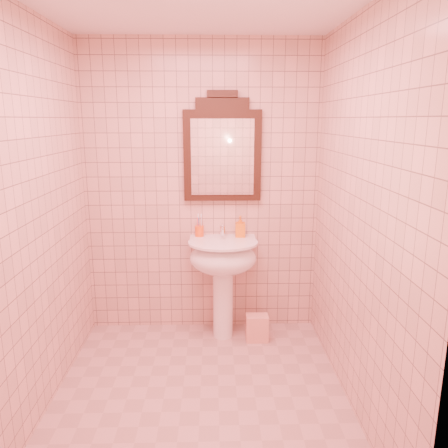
{
  "coord_description": "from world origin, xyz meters",
  "views": [
    {
      "loc": [
        0.1,
        -2.61,
        1.85
      ],
      "look_at": [
        0.18,
        0.55,
        1.09
      ],
      "focal_mm": 35.0,
      "sensor_mm": 36.0,
      "label": 1
    }
  ],
  "objects_px": {
    "pedestal_sink": "(223,264)",
    "soap_dispenser": "(240,227)",
    "mirror": "(222,151)",
    "toothbrush_cup": "(199,231)",
    "towel": "(257,328)"
  },
  "relations": [
    {
      "from": "mirror",
      "to": "soap_dispenser",
      "type": "relative_size",
      "value": 4.96
    },
    {
      "from": "toothbrush_cup",
      "to": "towel",
      "type": "distance_m",
      "value": 0.97
    },
    {
      "from": "soap_dispenser",
      "to": "towel",
      "type": "bearing_deg",
      "value": -55.86
    },
    {
      "from": "soap_dispenser",
      "to": "towel",
      "type": "xyz_separation_m",
      "value": [
        0.14,
        -0.22,
        -0.84
      ]
    },
    {
      "from": "pedestal_sink",
      "to": "toothbrush_cup",
      "type": "xyz_separation_m",
      "value": [
        -0.2,
        0.16,
        0.25
      ]
    },
    {
      "from": "toothbrush_cup",
      "to": "soap_dispenser",
      "type": "height_order",
      "value": "soap_dispenser"
    },
    {
      "from": "mirror",
      "to": "towel",
      "type": "height_order",
      "value": "mirror"
    },
    {
      "from": "toothbrush_cup",
      "to": "towel",
      "type": "xyz_separation_m",
      "value": [
        0.49,
        -0.24,
        -0.8
      ]
    },
    {
      "from": "mirror",
      "to": "towel",
      "type": "distance_m",
      "value": 1.53
    },
    {
      "from": "towel",
      "to": "pedestal_sink",
      "type": "bearing_deg",
      "value": 164.87
    },
    {
      "from": "soap_dispenser",
      "to": "pedestal_sink",
      "type": "bearing_deg",
      "value": -135.41
    },
    {
      "from": "soap_dispenser",
      "to": "towel",
      "type": "distance_m",
      "value": 0.88
    },
    {
      "from": "pedestal_sink",
      "to": "soap_dispenser",
      "type": "relative_size",
      "value": 4.73
    },
    {
      "from": "towel",
      "to": "soap_dispenser",
      "type": "bearing_deg",
      "value": 122.29
    },
    {
      "from": "pedestal_sink",
      "to": "mirror",
      "type": "xyz_separation_m",
      "value": [
        -0.0,
        0.2,
        0.93
      ]
    }
  ]
}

